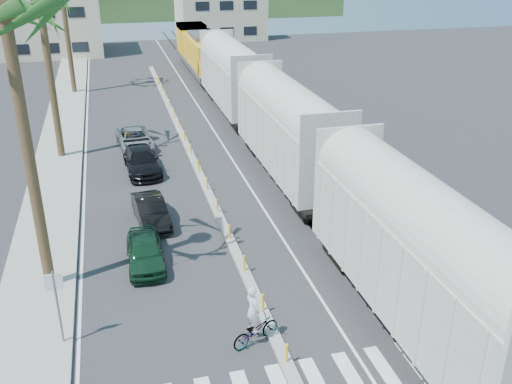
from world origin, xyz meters
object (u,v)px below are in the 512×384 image
(cyclist, at_px, (255,326))
(car_lead, at_px, (145,251))
(street_sign, at_px, (56,298))
(car_second, at_px, (151,211))

(cyclist, bearing_deg, car_lead, 3.66)
(street_sign, height_order, cyclist, street_sign)
(street_sign, relative_size, cyclist, 1.23)
(street_sign, height_order, car_second, street_sign)
(car_second, distance_m, cyclist, 10.79)
(car_lead, distance_m, car_second, 4.09)
(cyclist, bearing_deg, street_sign, 52.56)
(car_second, height_order, cyclist, cyclist)
(car_lead, xyz_separation_m, cyclist, (3.31, -6.39, 0.05))
(street_sign, xyz_separation_m, car_lead, (3.26, 4.79, -1.30))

